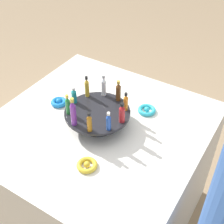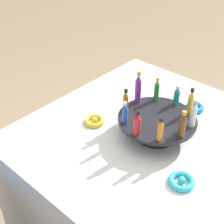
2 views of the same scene
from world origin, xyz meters
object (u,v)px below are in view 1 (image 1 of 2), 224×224
(bottle_orange, at_px, (126,102))
(bottle_brown, at_px, (118,91))
(bottle_clear, at_px, (104,86))
(bottle_teal, at_px, (73,96))
(ribbon_bow_teal, at_px, (147,110))
(bottle_gold, at_px, (87,87))
(ribbon_bow_gold, at_px, (87,165))
(display_stand, at_px, (98,116))
(bottle_green, at_px, (68,105))
(bottle_purple, at_px, (73,113))
(bottle_amber, at_px, (89,123))
(ribbon_bow_blue, at_px, (59,102))
(bottle_red, at_px, (122,113))
(bottle_blue, at_px, (109,122))

(bottle_orange, distance_m, bottle_brown, 0.08)
(bottle_brown, bearing_deg, bottle_clear, 1.82)
(bottle_teal, distance_m, ribbon_bow_teal, 0.38)
(bottle_brown, relative_size, bottle_gold, 0.97)
(ribbon_bow_gold, distance_m, ribbon_bow_teal, 0.46)
(display_stand, distance_m, ribbon_bow_teal, 0.27)
(bottle_gold, xyz_separation_m, ribbon_bow_gold, (-0.22, 0.32, -0.13))
(bottle_green, relative_size, bottle_purple, 0.73)
(bottle_amber, distance_m, bottle_brown, 0.25)
(bottle_gold, bearing_deg, ribbon_bow_blue, 17.26)
(bottle_amber, height_order, bottle_gold, bottle_gold)
(bottle_amber, bearing_deg, bottle_teal, -34.18)
(bottle_amber, relative_size, bottle_gold, 0.88)
(bottle_red, bearing_deg, bottle_clear, -34.18)
(ribbon_bow_blue, bearing_deg, bottle_blue, 164.78)
(bottle_brown, height_order, bottle_gold, bottle_gold)
(bottle_blue, xyz_separation_m, bottle_gold, (0.22, -0.15, 0.01))
(bottle_orange, height_order, bottle_gold, bottle_gold)
(bottle_gold, height_order, ribbon_bow_gold, bottle_gold)
(bottle_teal, xyz_separation_m, bottle_amber, (-0.18, 0.12, 0.01))
(ribbon_bow_gold, bearing_deg, ribbon_bow_teal, -95.84)
(bottle_orange, height_order, ribbon_bow_teal, bottle_orange)
(bottle_red, distance_m, ribbon_bow_blue, 0.42)
(display_stand, xyz_separation_m, ribbon_bow_gold, (-0.11, 0.24, -0.05))
(bottle_purple, relative_size, bottle_red, 1.39)
(bottle_amber, distance_m, ribbon_bow_teal, 0.38)
(bottle_purple, relative_size, bottle_gold, 1.27)
(bottle_clear, bearing_deg, ribbon_bow_teal, -155.87)
(bottle_gold, bearing_deg, bottle_teal, 73.82)
(bottle_blue, bearing_deg, display_stand, -34.18)
(bottle_green, distance_m, bottle_clear, 0.22)
(bottle_teal, bearing_deg, bottle_green, 109.82)
(bottle_purple, xyz_separation_m, ribbon_bow_blue, (0.23, -0.16, -0.14))
(bottle_brown, height_order, ribbon_bow_blue, bottle_brown)
(bottle_clear, xyz_separation_m, ribbon_bow_blue, (0.22, 0.10, -0.13))
(bottle_blue, bearing_deg, bottle_brown, -70.18)
(bottle_green, distance_m, ribbon_bow_teal, 0.41)
(bottle_green, bearing_deg, ribbon_bow_teal, -131.29)
(display_stand, relative_size, bottle_red, 2.99)
(bottle_blue, distance_m, ribbon_bow_blue, 0.40)
(bottle_orange, bearing_deg, bottle_purple, 55.82)
(bottle_teal, height_order, ribbon_bow_blue, bottle_teal)
(bottle_blue, xyz_separation_m, bottle_clear, (0.16, -0.20, 0.01))
(bottle_orange, bearing_deg, ribbon_bow_blue, 8.42)
(ribbon_bow_gold, bearing_deg, bottle_blue, -90.53)
(bottle_clear, height_order, bottle_gold, bottle_clear)
(bottle_purple, relative_size, ribbon_bow_gold, 1.63)
(ribbon_bow_blue, bearing_deg, bottle_brown, -161.48)
(display_stand, distance_m, bottle_blue, 0.15)
(bottle_brown, xyz_separation_m, ribbon_bow_gold, (-0.07, 0.37, -0.13))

